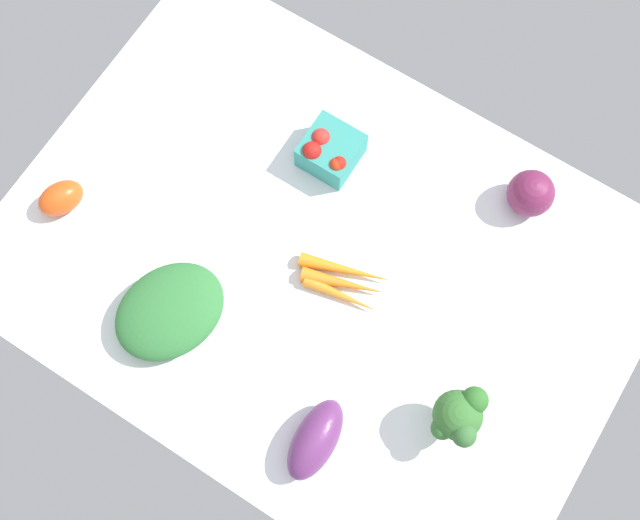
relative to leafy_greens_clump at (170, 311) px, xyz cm
name	(u,v)px	position (x,y,z in cm)	size (l,w,h in cm)	color
tablecloth	(320,265)	(15.60, 20.30, -4.11)	(104.00, 76.00, 2.00)	white
leafy_greens_clump	(170,311)	(0.00, 0.00, 0.00)	(18.45, 14.72, 6.23)	#317738
berry_basket	(330,151)	(6.88, 37.20, 0.25)	(9.11, 9.11, 7.26)	teal
roma_tomato	(61,198)	(-26.76, 6.15, -0.45)	(7.90, 5.33, 5.33)	#E65119
broccoli_head	(459,416)	(46.78, 9.48, 4.12)	(7.68, 9.57, 11.15)	#97BC85
eggplant	(315,440)	(30.41, -4.54, 0.14)	(13.28, 6.51, 6.51)	#652E68
carrot_bunch	(344,281)	(20.74, 19.53, -1.90)	(16.13, 9.72, 2.56)	orange
red_onion_near_basket	(531,193)	(39.34, 48.21, 0.84)	(7.91, 7.91, 7.91)	#72234B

